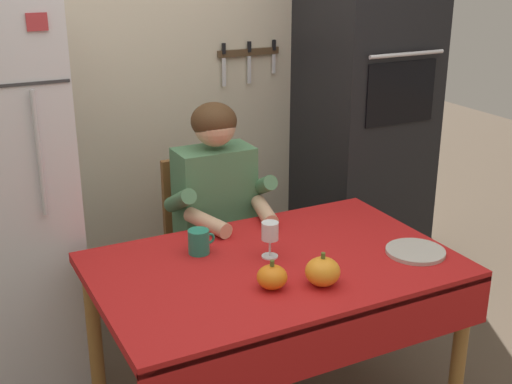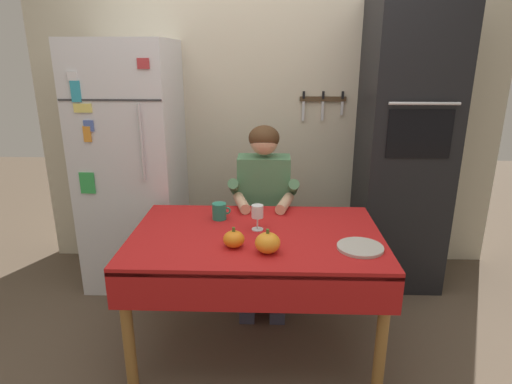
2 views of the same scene
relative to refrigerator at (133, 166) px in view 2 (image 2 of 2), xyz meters
name	(u,v)px [view 2 (image 2 of 2)]	position (x,y,z in m)	size (l,w,h in m)	color
ground_plane	(256,355)	(0.95, -0.96, -0.90)	(10.00, 10.00, 0.00)	brown
back_wall_assembly	(268,106)	(1.00, 0.39, 0.40)	(3.70, 0.13, 2.60)	beige
refrigerator	(133,166)	(0.00, 0.00, 0.00)	(0.68, 0.71, 1.80)	silver
wall_oven	(404,147)	(2.00, 0.04, 0.15)	(0.60, 0.64, 2.10)	black
dining_table	(256,248)	(0.95, -0.88, -0.24)	(1.40, 0.90, 0.74)	#9E6B33
chair_behind_person	(264,220)	(0.98, -0.09, -0.39)	(0.40, 0.40, 0.93)	brown
seated_person	(264,200)	(0.98, -0.28, -0.16)	(0.47, 0.55, 1.25)	#38384C
coffee_mug	(220,211)	(0.72, -0.65, -0.11)	(0.11, 0.09, 0.10)	#237F66
wine_glass	(257,213)	(0.96, -0.81, -0.06)	(0.07, 0.07, 0.15)	white
pumpkin_large	(234,239)	(0.84, -1.05, -0.12)	(0.11, 0.11, 0.11)	orange
pumpkin_medium	(268,243)	(1.02, -1.11, -0.11)	(0.13, 0.13, 0.13)	orange
serving_tray	(360,247)	(1.49, -1.05, -0.15)	(0.24, 0.24, 0.02)	#B7B2A8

